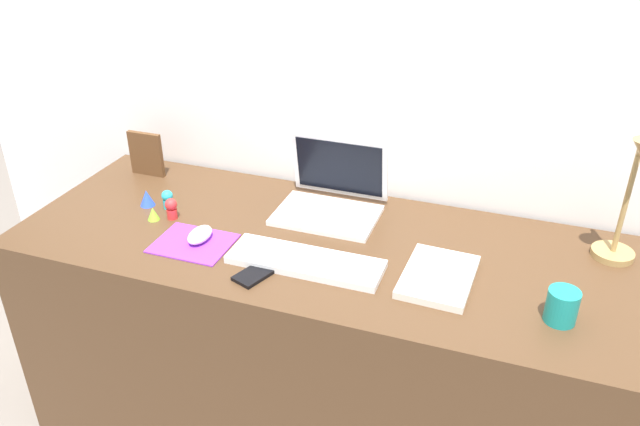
% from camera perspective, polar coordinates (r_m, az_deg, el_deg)
% --- Properties ---
extents(back_wall, '(2.97, 0.05, 1.43)m').
position_cam_1_polar(back_wall, '(2.08, 3.90, 1.78)').
color(back_wall, silver).
rests_on(back_wall, ground_plane).
extents(desk, '(1.77, 0.66, 0.74)m').
position_cam_1_polar(desk, '(1.98, 0.51, -11.82)').
color(desk, '#4C331E').
rests_on(desk, ground_plane).
extents(laptop, '(0.30, 0.25, 0.21)m').
position_cam_1_polar(laptop, '(1.90, 1.13, 1.79)').
color(laptop, white).
rests_on(laptop, desk).
extents(keyboard, '(0.41, 0.13, 0.02)m').
position_cam_1_polar(keyboard, '(1.66, -1.31, -4.41)').
color(keyboard, white).
rests_on(keyboard, desk).
extents(mousepad, '(0.21, 0.17, 0.00)m').
position_cam_1_polar(mousepad, '(1.79, -11.35, -2.70)').
color(mousepad, purple).
rests_on(mousepad, desk).
extents(mouse, '(0.06, 0.10, 0.03)m').
position_cam_1_polar(mouse, '(1.79, -10.77, -1.94)').
color(mouse, white).
rests_on(mouse, mousepad).
extents(cell_phone, '(0.10, 0.14, 0.01)m').
position_cam_1_polar(cell_phone, '(1.64, -5.65, -5.35)').
color(cell_phone, black).
rests_on(cell_phone, desk).
extents(desk_lamp, '(0.11, 0.15, 0.37)m').
position_cam_1_polar(desk_lamp, '(1.77, 25.96, 0.71)').
color(desk_lamp, '#A5844C').
rests_on(desk_lamp, desk).
extents(notebook_pad, '(0.18, 0.25, 0.02)m').
position_cam_1_polar(notebook_pad, '(1.63, 10.61, -5.65)').
color(notebook_pad, silver).
rests_on(notebook_pad, desk).
extents(picture_frame, '(0.12, 0.02, 0.15)m').
position_cam_1_polar(picture_frame, '(2.19, -15.40, 5.15)').
color(picture_frame, brown).
rests_on(picture_frame, desk).
extents(coffee_mug, '(0.07, 0.07, 0.08)m').
position_cam_1_polar(coffee_mug, '(1.55, 20.96, -7.85)').
color(coffee_mug, teal).
rests_on(coffee_mug, desk).
extents(toy_figurine_red, '(0.04, 0.04, 0.06)m').
position_cam_1_polar(toy_figurine_red, '(1.91, -13.24, 0.44)').
color(toy_figurine_red, red).
rests_on(toy_figurine_red, desk).
extents(toy_figurine_lime, '(0.04, 0.04, 0.04)m').
position_cam_1_polar(toy_figurine_lime, '(1.93, -14.80, -0.06)').
color(toy_figurine_lime, '#8CDB33').
rests_on(toy_figurine_lime, desk).
extents(toy_figurine_blue, '(0.05, 0.05, 0.05)m').
position_cam_1_polar(toy_figurine_blue, '(2.01, -15.33, 1.32)').
color(toy_figurine_blue, blue).
rests_on(toy_figurine_blue, desk).
extents(toy_figurine_cyan, '(0.03, 0.03, 0.06)m').
position_cam_1_polar(toy_figurine_cyan, '(1.97, -13.58, 1.26)').
color(toy_figurine_cyan, '#28B7CC').
rests_on(toy_figurine_cyan, desk).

